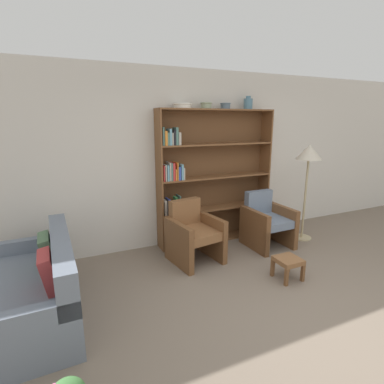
% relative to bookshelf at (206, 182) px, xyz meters
% --- Properties ---
extents(ground_plane, '(24.00, 24.00, 0.00)m').
position_rel_bookshelf_xyz_m(ground_plane, '(0.12, -2.19, -1.01)').
color(ground_plane, '#7A6B5B').
extents(wall_back, '(12.00, 0.06, 2.75)m').
position_rel_bookshelf_xyz_m(wall_back, '(0.12, 0.16, 0.37)').
color(wall_back, silver).
rests_on(wall_back, ground).
extents(bookshelf, '(1.95, 0.30, 2.15)m').
position_rel_bookshelf_xyz_m(bookshelf, '(0.00, 0.00, 0.00)').
color(bookshelf, brown).
rests_on(bookshelf, ground).
extents(bowl_terracotta, '(0.27, 0.27, 0.07)m').
position_rel_bookshelf_xyz_m(bowl_terracotta, '(-0.41, -0.03, 1.18)').
color(bowl_terracotta, silver).
rests_on(bowl_terracotta, bookshelf).
extents(bowl_brass, '(0.18, 0.18, 0.09)m').
position_rel_bookshelf_xyz_m(bowl_brass, '(-0.03, -0.03, 1.20)').
color(bowl_brass, gray).
rests_on(bowl_brass, bookshelf).
extents(bowl_slate, '(0.17, 0.17, 0.09)m').
position_rel_bookshelf_xyz_m(bowl_slate, '(0.31, -0.03, 1.20)').
color(bowl_slate, slate).
rests_on(bowl_slate, bookshelf).
extents(vase_tall, '(0.14, 0.14, 0.21)m').
position_rel_bookshelf_xyz_m(vase_tall, '(0.73, -0.03, 1.23)').
color(vase_tall, slate).
rests_on(vase_tall, bookshelf).
extents(couch, '(0.93, 1.73, 0.83)m').
position_rel_bookshelf_xyz_m(couch, '(-2.50, -1.10, -0.72)').
color(couch, slate).
rests_on(couch, ground).
extents(armchair_leather, '(0.74, 0.77, 0.86)m').
position_rel_bookshelf_xyz_m(armchair_leather, '(-0.48, -0.57, -0.61)').
color(armchair_leather, brown).
rests_on(armchair_leather, ground).
extents(armchair_cushioned, '(0.66, 0.70, 0.86)m').
position_rel_bookshelf_xyz_m(armchair_cushioned, '(0.81, -0.57, -0.61)').
color(armchair_cushioned, brown).
rests_on(armchair_cushioned, ground).
extents(floor_lamp, '(0.42, 0.42, 1.60)m').
position_rel_bookshelf_xyz_m(floor_lamp, '(1.56, -0.59, 0.38)').
color(floor_lamp, tan).
rests_on(floor_lamp, ground).
extents(footstool, '(0.30, 0.30, 0.28)m').
position_rel_bookshelf_xyz_m(footstool, '(0.39, -1.56, -0.79)').
color(footstool, brown).
rests_on(footstool, ground).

